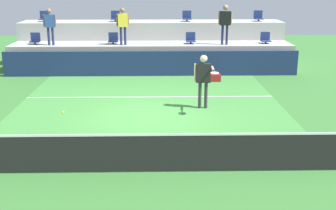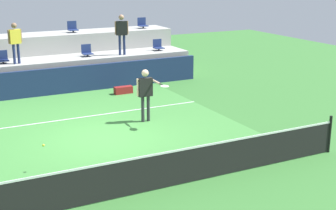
{
  "view_description": "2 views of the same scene",
  "coord_description": "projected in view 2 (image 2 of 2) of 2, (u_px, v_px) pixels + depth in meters",
  "views": [
    {
      "loc": [
        0.31,
        -13.01,
        4.23
      ],
      "look_at": [
        0.56,
        -1.64,
        0.88
      ],
      "focal_mm": 46.64,
      "sensor_mm": 36.0,
      "label": 1
    },
    {
      "loc": [
        -4.82,
        -13.6,
        5.09
      ],
      "look_at": [
        1.31,
        -1.62,
        1.29
      ],
      "focal_mm": 52.76,
      "sensor_mm": 36.0,
      "label": 2
    }
  ],
  "objects": [
    {
      "name": "seating_tier_upper",
      "position": [
        37.0,
        57.0,
        22.66
      ],
      "size": [
        13.0,
        1.8,
        2.1
      ],
      "primitive_type": "cube",
      "color": "#9E9E99",
      "rests_on": "ground_plane"
    },
    {
      "name": "tennis_ball",
      "position": [
        43.0,
        145.0,
        12.51
      ],
      "size": [
        0.07,
        0.07,
        0.07
      ],
      "color": "#CCE033"
    },
    {
      "name": "stadium_chair_upper_right",
      "position": [
        73.0,
        28.0,
        23.03
      ],
      "size": [
        0.44,
        0.4,
        0.52
      ],
      "color": "#2D2D33",
      "rests_on": "seating_tier_upper"
    },
    {
      "name": "spectator_in_white",
      "position": [
        15.0,
        39.0,
        19.85
      ],
      "size": [
        0.58,
        0.27,
        1.66
      ],
      "color": "navy",
      "rests_on": "seating_tier_lower"
    },
    {
      "name": "spectator_in_grey",
      "position": [
        122.0,
        30.0,
        21.85
      ],
      "size": [
        0.62,
        0.28,
        1.79
      ],
      "color": "navy",
      "rests_on": "seating_tier_lower"
    },
    {
      "name": "court_inner_paint",
      "position": [
        95.0,
        129.0,
        16.01
      ],
      "size": [
        9.0,
        10.0,
        0.01
      ],
      "primitive_type": "cube",
      "color": "#3D7F38",
      "rests_on": "ground_plane"
    },
    {
      "name": "sponsor_backboard",
      "position": [
        55.0,
        81.0,
        20.14
      ],
      "size": [
        13.0,
        0.16,
        1.1
      ],
      "primitive_type": "cube",
      "color": "navy",
      "rests_on": "ground_plane"
    },
    {
      "name": "court_service_line",
      "position": [
        82.0,
        117.0,
        17.21
      ],
      "size": [
        9.0,
        0.06,
        0.0
      ],
      "primitive_type": "cube",
      "color": "white",
      "rests_on": "ground_plane"
    },
    {
      "name": "seating_tier_lower",
      "position": [
        47.0,
        74.0,
        21.24
      ],
      "size": [
        13.0,
        1.8,
        1.25
      ],
      "primitive_type": "cube",
      "color": "#9E9E99",
      "rests_on": "ground_plane"
    },
    {
      "name": "stadium_chair_upper_far_right",
      "position": [
        142.0,
        24.0,
        24.6
      ],
      "size": [
        0.44,
        0.4,
        0.52
      ],
      "color": "#2D2D33",
      "rests_on": "seating_tier_upper"
    },
    {
      "name": "stadium_chair_lower_far_right",
      "position": [
        158.0,
        46.0,
        23.28
      ],
      "size": [
        0.44,
        0.4,
        0.52
      ],
      "color": "#2D2D33",
      "rests_on": "seating_tier_lower"
    },
    {
      "name": "equipment_bag",
      "position": [
        123.0,
        90.0,
        20.38
      ],
      "size": [
        0.76,
        0.28,
        0.3
      ],
      "primitive_type": "cube",
      "color": "maroon",
      "rests_on": "ground_plane"
    },
    {
      "name": "stadium_chair_lower_right",
      "position": [
        87.0,
        51.0,
        21.75
      ],
      "size": [
        0.44,
        0.4,
        0.52
      ],
      "color": "#2D2D33",
      "rests_on": "seating_tier_lower"
    },
    {
      "name": "tennis_player",
      "position": [
        146.0,
        90.0,
        16.45
      ],
      "size": [
        0.69,
        1.23,
        1.8
      ],
      "color": "#2D2D33",
      "rests_on": "ground_plane"
    },
    {
      "name": "ground_plane",
      "position": [
        106.0,
        138.0,
        15.15
      ],
      "size": [
        40.0,
        40.0,
        0.0
      ],
      "primitive_type": "plane",
      "color": "#336B2D"
    },
    {
      "name": "stadium_chair_lower_left",
      "position": [
        3.0,
        58.0,
        20.17
      ],
      "size": [
        0.44,
        0.4,
        0.52
      ],
      "color": "#2D2D33",
      "rests_on": "seating_tier_lower"
    },
    {
      "name": "tennis_net",
      "position": [
        165.0,
        169.0,
        11.59
      ],
      "size": [
        10.48,
        0.08,
        1.07
      ],
      "color": "black",
      "rests_on": "ground_plane"
    }
  ]
}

